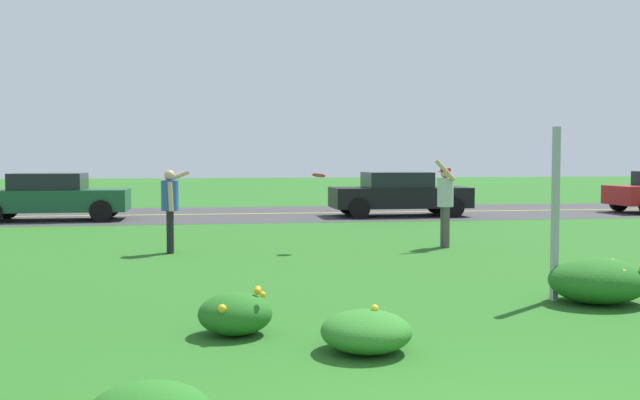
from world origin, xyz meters
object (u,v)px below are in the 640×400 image
Objects in this scene: sign_post_near_path at (555,214)px; car_dark_green_center_left at (52,196)px; person_thrower_blue_shirt at (170,203)px; frisbee_red at (319,175)px; person_catcher_red_cap_gray_shirt at (445,199)px; car_black_center_right at (399,194)px.

sign_post_near_path reaches higher than car_dark_green_center_left.
person_thrower_blue_shirt is 9.32m from car_dark_green_center_left.
frisbee_red reaches higher than car_dark_green_center_left.
person_catcher_red_cap_gray_shirt is 2.78m from frisbee_red.
frisbee_red is at bearing -1.49° from person_thrower_blue_shirt.
person_catcher_red_cap_gray_shirt reaches higher than person_thrower_blue_shirt.
sign_post_near_path is at bearing -97.18° from car_black_center_right.
car_black_center_right is at bearing 81.18° from person_catcher_red_cap_gray_shirt.
person_catcher_red_cap_gray_shirt is at bearing -98.82° from car_black_center_right.
sign_post_near_path reaches higher than frisbee_red.
car_dark_green_center_left is (-9.66, 8.38, -0.29)m from person_catcher_red_cap_gray_shirt.
car_dark_green_center_left and car_black_center_right have the same top height.
person_thrower_blue_shirt is at bearing -179.46° from person_catcher_red_cap_gray_shirt.
sign_post_near_path is 14.27m from car_black_center_right.
sign_post_near_path is 0.51× the size of car_black_center_right.
sign_post_near_path reaches higher than person_thrower_blue_shirt.
frisbee_red is (-2.25, 5.64, 0.39)m from sign_post_near_path.
car_dark_green_center_left is (-9.18, 14.15, -0.40)m from sign_post_near_path.
sign_post_near_path is 6.08m from frisbee_red.
frisbee_red reaches higher than car_black_center_right.
car_dark_green_center_left is 1.00× the size of car_black_center_right.
person_thrower_blue_shirt is at bearing 132.42° from sign_post_near_path.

